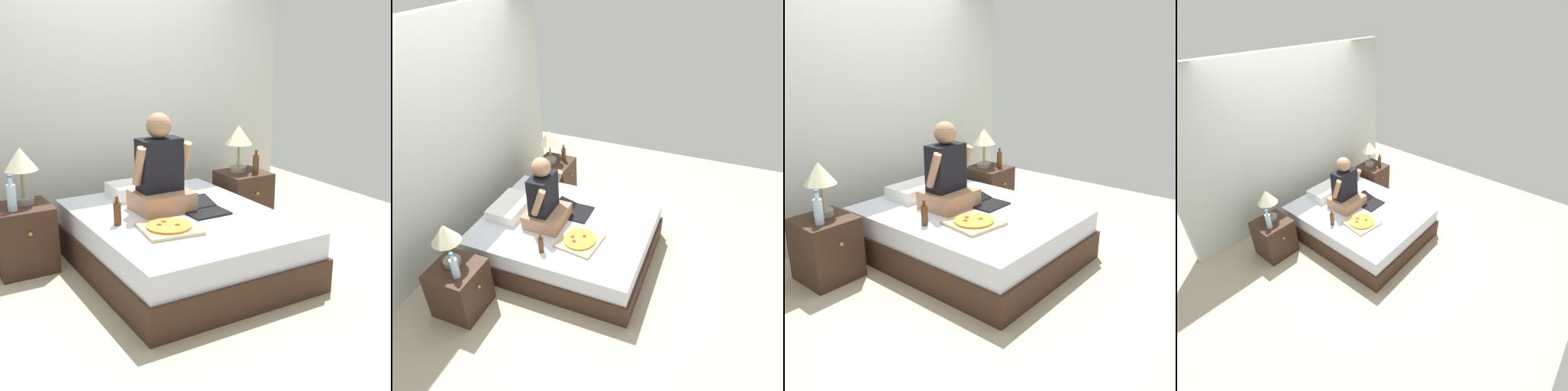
# 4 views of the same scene
# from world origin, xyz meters

# --- Properties ---
(ground_plane) EXTENTS (5.77, 5.77, 0.00)m
(ground_plane) POSITION_xyz_m (0.00, 0.00, 0.00)
(ground_plane) COLOR tan
(wall_back) EXTENTS (3.77, 0.12, 2.50)m
(wall_back) POSITION_xyz_m (0.00, 1.30, 1.25)
(wall_back) COLOR silver
(wall_back) RESTS_ON ground
(bed) EXTENTS (1.47, 1.88, 0.45)m
(bed) POSITION_xyz_m (0.00, 0.00, 0.22)
(bed) COLOR #382319
(bed) RESTS_ON ground
(nightstand_left) EXTENTS (0.44, 0.47, 0.53)m
(nightstand_left) POSITION_xyz_m (-1.07, 0.63, 0.26)
(nightstand_left) COLOR #382319
(nightstand_left) RESTS_ON ground
(lamp_on_left_nightstand) EXTENTS (0.26, 0.26, 0.45)m
(lamp_on_left_nightstand) POSITION_xyz_m (-1.03, 0.68, 0.86)
(lamp_on_left_nightstand) COLOR gray
(lamp_on_left_nightstand) RESTS_ON nightstand_left
(water_bottle) EXTENTS (0.07, 0.07, 0.28)m
(water_bottle) POSITION_xyz_m (-1.15, 0.54, 0.64)
(water_bottle) COLOR silver
(water_bottle) RESTS_ON nightstand_left
(nightstand_right) EXTENTS (0.44, 0.47, 0.53)m
(nightstand_right) POSITION_xyz_m (1.07, 0.63, 0.26)
(nightstand_right) COLOR #382319
(nightstand_right) RESTS_ON ground
(lamp_on_right_nightstand) EXTENTS (0.26, 0.26, 0.45)m
(lamp_on_right_nightstand) POSITION_xyz_m (1.04, 0.68, 0.86)
(lamp_on_right_nightstand) COLOR gray
(lamp_on_right_nightstand) RESTS_ON nightstand_right
(beer_bottle) EXTENTS (0.06, 0.06, 0.23)m
(beer_bottle) POSITION_xyz_m (1.14, 0.53, 0.63)
(beer_bottle) COLOR #512D14
(beer_bottle) RESTS_ON nightstand_right
(pillow) EXTENTS (0.52, 0.34, 0.12)m
(pillow) POSITION_xyz_m (-0.04, 0.66, 0.51)
(pillow) COLOR white
(pillow) RESTS_ON bed
(person_seated) EXTENTS (0.47, 0.40, 0.78)m
(person_seated) POSITION_xyz_m (-0.06, 0.20, 0.74)
(person_seated) COLOR #A37556
(person_seated) RESTS_ON bed
(laptop) EXTENTS (0.32, 0.42, 0.07)m
(laptop) POSITION_xyz_m (0.20, -0.03, 0.47)
(laptop) COLOR black
(laptop) RESTS_ON bed
(pizza_box) EXTENTS (0.44, 0.44, 0.05)m
(pizza_box) POSITION_xyz_m (-0.24, -0.27, 0.47)
(pizza_box) COLOR tan
(pizza_box) RESTS_ON bed
(beer_bottle_on_bed) EXTENTS (0.06, 0.06, 0.22)m
(beer_bottle_on_bed) POSITION_xyz_m (-0.51, 0.03, 0.54)
(beer_bottle_on_bed) COLOR #4C2811
(beer_bottle_on_bed) RESTS_ON bed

